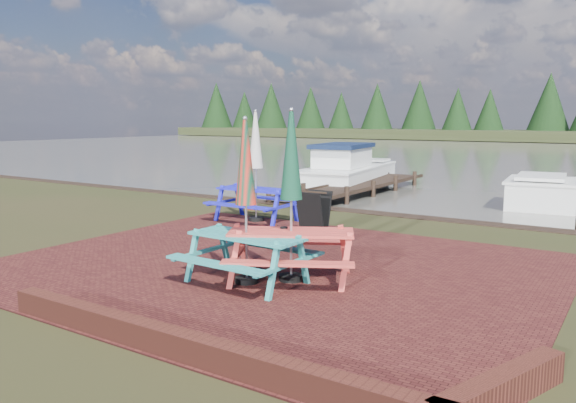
% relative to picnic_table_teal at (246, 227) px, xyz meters
% --- Properties ---
extents(ground, '(120.00, 120.00, 0.00)m').
position_rel_picnic_table_teal_xyz_m(ground, '(-0.19, 0.04, -0.88)').
color(ground, black).
rests_on(ground, ground).
extents(paving, '(9.00, 7.50, 0.02)m').
position_rel_picnic_table_teal_xyz_m(paving, '(-0.19, 1.04, -0.87)').
color(paving, '#381312').
rests_on(paving, ground).
extents(brick_wall, '(6.21, 1.79, 0.30)m').
position_rel_picnic_table_teal_xyz_m(brick_wall, '(1.95, -2.37, -0.73)').
color(brick_wall, '#4C1E16').
rests_on(brick_wall, ground).
extents(water, '(120.00, 60.00, 0.02)m').
position_rel_picnic_table_teal_xyz_m(water, '(-0.19, 37.04, -0.88)').
color(water, '#4C4A41').
rests_on(water, ground).
extents(picnic_table_teal, '(1.87, 1.68, 2.51)m').
position_rel_picnic_table_teal_xyz_m(picnic_table_teal, '(0.00, 0.00, 0.00)').
color(picnic_table_teal, teal).
rests_on(picnic_table_teal, ground).
extents(picnic_table_red, '(2.47, 2.39, 2.64)m').
position_rel_picnic_table_teal_xyz_m(picnic_table_red, '(0.51, 0.47, 0.05)').
color(picnic_table_red, '#CC3D34').
rests_on(picnic_table_red, ground).
extents(picnic_table_blue, '(1.94, 1.72, 2.69)m').
position_rel_picnic_table_teal_xyz_m(picnic_table_blue, '(-2.99, 4.34, 0.06)').
color(picnic_table_blue, '#1919C1').
rests_on(picnic_table_blue, ground).
extents(chalkboard, '(0.61, 0.59, 0.98)m').
position_rel_picnic_table_teal_xyz_m(chalkboard, '(-0.89, 3.55, -0.38)').
color(chalkboard, black).
rests_on(chalkboard, ground).
extents(jetty, '(1.76, 9.08, 1.00)m').
position_rel_picnic_table_teal_xyz_m(jetty, '(-3.69, 11.32, -0.77)').
color(jetty, black).
rests_on(jetty, ground).
extents(boat_jetty, '(3.11, 6.78, 1.89)m').
position_rel_picnic_table_teal_xyz_m(boat_jetty, '(-5.19, 13.59, -0.51)').
color(boat_jetty, silver).
rests_on(boat_jetty, ground).
extents(person, '(0.70, 0.50, 1.82)m').
position_rel_picnic_table_teal_xyz_m(person, '(-4.25, 5.72, 0.03)').
color(person, gray).
rests_on(person, ground).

